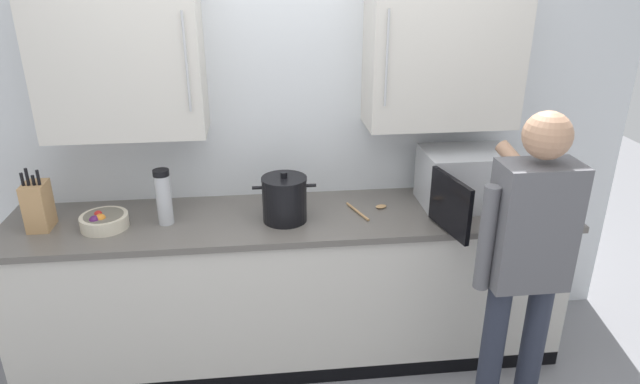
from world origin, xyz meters
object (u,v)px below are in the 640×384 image
Objects in this scene: microwave_oven at (463,179)px; wooden_spoon at (369,209)px; fruit_bowl at (104,221)px; knife_block at (38,206)px; thermos_flask at (164,197)px; person_figure at (526,256)px; stock_pot at (285,199)px.

microwave_oven is 0.55m from wooden_spoon.
knife_block reaches higher than fruit_bowl.
fruit_bowl is (-0.31, -0.02, -0.11)m from thermos_flask.
knife_block is (-1.72, -0.02, 0.12)m from wooden_spoon.
thermos_flask is 1.10m from wooden_spoon.
fruit_bowl is at bearing -176.46° from thermos_flask.
thermos_flask is at bearing -178.02° from wooden_spoon.
person_figure reaches higher than fruit_bowl.
microwave_oven is 3.00× the size of wooden_spoon.
thermos_flask is 0.18× the size of person_figure.
thermos_flask reaches higher than wooden_spoon.
wooden_spoon is (1.40, 0.06, -0.03)m from fruit_bowl.
fruit_bowl is at bearing -177.68° from wooden_spoon.
person_figure is at bearing -51.46° from wooden_spoon.
stock_pot is 0.20× the size of person_figure.
person_figure reaches higher than thermos_flask.
microwave_oven is at bearing 1.12° from knife_block.
knife_block reaches higher than microwave_oven.
person_figure is at bearing -16.64° from knife_block.
person_figure is (0.04, -0.73, -0.08)m from microwave_oven.
fruit_bowl is at bearing -5.83° from knife_block.
microwave_oven is 2.08× the size of stock_pot.
wooden_spoon is (1.09, 0.04, -0.14)m from thermos_flask.
stock_pot is at bearing -171.79° from wooden_spoon.
thermos_flask is at bearing 157.97° from person_figure.
microwave_oven is at bearing 5.01° from stock_pot.
wooden_spoon is 0.14× the size of person_figure.
thermos_flask reaches higher than fruit_bowl.
person_figure reaches higher than knife_block.
knife_block is at bearing 174.17° from fruit_bowl.
stock_pot is at bearing -1.99° from knife_block.
wooden_spoon is (0.47, 0.07, -0.11)m from stock_pot.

